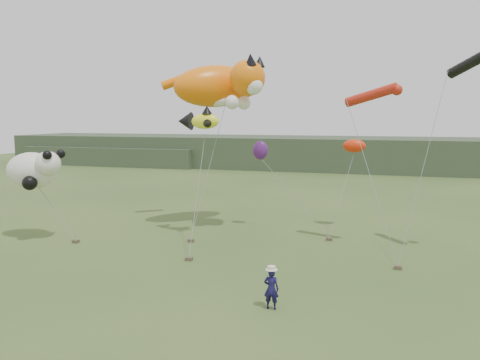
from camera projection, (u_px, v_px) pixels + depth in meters
The scene contains 9 objects.
ground at pixel (227, 289), 17.97m from camera, with size 120.00×120.00×0.00m, color #385123.
headland at pixel (310, 153), 61.06m from camera, with size 90.00×13.00×4.00m.
festival_attendant at pixel (271, 289), 16.04m from camera, with size 0.52×0.34×1.43m, color #151141.
sandbag_anchors at pixel (232, 248), 23.26m from camera, with size 16.44×5.68×0.16m.
cat_kite at pixel (223, 85), 27.16m from camera, with size 7.13×5.61×3.04m.
fish_kite at pixel (198, 121), 25.26m from camera, with size 2.54×1.73×1.33m.
tube_kites at pixel (427, 77), 22.14m from camera, with size 7.32×2.34×2.75m.
panda_kite at pixel (35, 170), 24.94m from camera, with size 3.44×2.22×2.14m.
misc_kites at pixel (313, 148), 27.36m from camera, with size 6.43×1.98×1.21m.
Camera 1 is at (5.41, -16.40, 6.55)m, focal length 35.00 mm.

